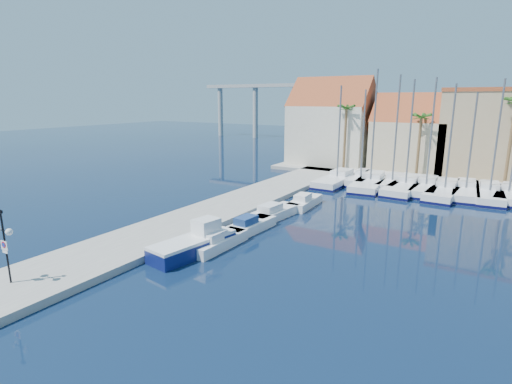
% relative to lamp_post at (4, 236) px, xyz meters
% --- Properties ---
extents(ground, '(260.00, 260.00, 0.00)m').
position_rel_lamp_post_xyz_m(ground, '(9.44, 2.88, -3.31)').
color(ground, black).
rests_on(ground, ground).
extents(quay_west, '(6.00, 77.00, 0.50)m').
position_rel_lamp_post_xyz_m(quay_west, '(0.44, 16.38, -3.06)').
color(quay_west, gray).
rests_on(quay_west, ground).
extents(shore_north, '(54.00, 16.00, 0.50)m').
position_rel_lamp_post_xyz_m(shore_north, '(19.44, 50.88, -3.06)').
color(shore_north, gray).
rests_on(shore_north, ground).
extents(lamp_post, '(1.45, 0.47, 4.28)m').
position_rel_lamp_post_xyz_m(lamp_post, '(0.00, 0.00, 0.00)').
color(lamp_post, black).
rests_on(lamp_post, quay_west).
extents(fishing_boat, '(3.10, 6.73, 2.27)m').
position_rel_lamp_post_xyz_m(fishing_boat, '(5.18, 9.87, -2.56)').
color(fishing_boat, '#0E1752').
rests_on(fishing_boat, ground).
extents(motorboat_west_0, '(1.80, 5.34, 1.40)m').
position_rel_lamp_post_xyz_m(motorboat_west_0, '(5.93, 11.49, -2.80)').
color(motorboat_west_0, white).
rests_on(motorboat_west_0, ground).
extents(motorboat_west_1, '(2.03, 5.44, 1.40)m').
position_rel_lamp_post_xyz_m(motorboat_west_1, '(5.90, 15.84, -2.80)').
color(motorboat_west_1, white).
rests_on(motorboat_west_1, ground).
extents(motorboat_west_2, '(2.54, 6.32, 1.40)m').
position_rel_lamp_post_xyz_m(motorboat_west_2, '(5.67, 20.24, -2.80)').
color(motorboat_west_2, white).
rests_on(motorboat_west_2, ground).
extents(motorboat_west_3, '(2.06, 5.61, 1.40)m').
position_rel_lamp_post_xyz_m(motorboat_west_3, '(6.41, 25.30, -2.80)').
color(motorboat_west_3, white).
rests_on(motorboat_west_3, ground).
extents(sailboat_0, '(3.07, 11.31, 12.20)m').
position_rel_lamp_post_xyz_m(sailboat_0, '(5.27, 38.14, -2.74)').
color(sailboat_0, white).
rests_on(sailboat_0, ground).
extents(sailboat_1, '(2.81, 8.57, 11.74)m').
position_rel_lamp_post_xyz_m(sailboat_1, '(7.68, 39.89, -2.71)').
color(sailboat_1, white).
rests_on(sailboat_1, ground).
extents(sailboat_2, '(4.19, 12.26, 14.01)m').
position_rel_lamp_post_xyz_m(sailboat_2, '(9.37, 38.54, -2.73)').
color(sailboat_2, white).
rests_on(sailboat_2, ground).
extents(sailboat_3, '(2.56, 8.47, 13.36)m').
position_rel_lamp_post_xyz_m(sailboat_3, '(11.82, 39.36, -2.68)').
color(sailboat_3, white).
rests_on(sailboat_3, ground).
extents(sailboat_4, '(3.60, 11.95, 12.76)m').
position_rel_lamp_post_xyz_m(sailboat_4, '(13.59, 38.66, -2.74)').
color(sailboat_4, white).
rests_on(sailboat_4, ground).
extents(sailboat_5, '(3.06, 10.31, 12.94)m').
position_rel_lamp_post_xyz_m(sailboat_5, '(15.71, 39.07, -2.72)').
color(sailboat_5, white).
rests_on(sailboat_5, ground).
extents(sailboat_6, '(3.52, 11.13, 12.20)m').
position_rel_lamp_post_xyz_m(sailboat_6, '(17.87, 38.26, -2.74)').
color(sailboat_6, white).
rests_on(sailboat_6, ground).
extents(sailboat_7, '(3.44, 10.37, 11.29)m').
position_rel_lamp_post_xyz_m(sailboat_7, '(19.80, 39.31, -2.74)').
color(sailboat_7, white).
rests_on(sailboat_7, ground).
extents(sailboat_8, '(3.43, 10.31, 12.66)m').
position_rel_lamp_post_xyz_m(sailboat_8, '(22.10, 39.26, -2.73)').
color(sailboat_8, white).
rests_on(sailboat_8, ground).
extents(sailboat_9, '(3.00, 9.01, 11.50)m').
position_rel_lamp_post_xyz_m(sailboat_9, '(23.94, 39.59, -2.72)').
color(sailboat_9, white).
rests_on(sailboat_9, ground).
extents(building_0, '(12.30, 9.00, 13.50)m').
position_rel_lamp_post_xyz_m(building_0, '(-0.56, 49.88, 3.22)').
color(building_0, beige).
rests_on(building_0, shore_north).
extents(building_1, '(10.30, 8.00, 11.00)m').
position_rel_lamp_post_xyz_m(building_1, '(11.44, 49.88, 1.99)').
color(building_1, '#C2B389').
rests_on(building_1, shore_north).
extents(building_2, '(14.20, 10.20, 11.50)m').
position_rel_lamp_post_xyz_m(building_2, '(22.44, 50.88, 2.95)').
color(building_2, tan).
rests_on(building_2, shore_north).
extents(palm_0, '(2.60, 2.60, 10.15)m').
position_rel_lamp_post_xyz_m(palm_0, '(3.44, 44.88, 5.77)').
color(palm_0, brown).
rests_on(palm_0, shore_north).
extents(palm_1, '(2.60, 2.60, 9.15)m').
position_rel_lamp_post_xyz_m(palm_1, '(13.44, 44.88, 4.83)').
color(palm_1, brown).
rests_on(palm_1, shore_north).
extents(viaduct, '(48.00, 2.20, 14.45)m').
position_rel_lamp_post_xyz_m(viaduct, '(-29.63, 84.88, 6.94)').
color(viaduct, '#9E9E99').
rests_on(viaduct, ground).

